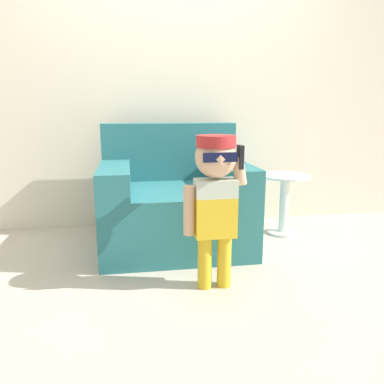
% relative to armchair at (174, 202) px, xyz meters
% --- Properties ---
extents(ground_plane, '(10.00, 10.00, 0.00)m').
position_rel_armchair_xyz_m(ground_plane, '(0.05, -0.15, -0.33)').
color(ground_plane, '#BCB29E').
extents(wall_back, '(10.00, 0.05, 2.60)m').
position_rel_armchair_xyz_m(wall_back, '(0.05, 0.58, 0.97)').
color(wall_back, beige).
rests_on(wall_back, ground_plane).
extents(armchair, '(1.08, 0.92, 0.91)m').
position_rel_armchair_xyz_m(armchair, '(0.00, 0.00, 0.00)').
color(armchair, '#286B70').
rests_on(armchair, ground_plane).
extents(person_child, '(0.36, 0.27, 0.89)m').
position_rel_armchair_xyz_m(person_child, '(0.15, -0.77, 0.26)').
color(person_child, gold).
rests_on(person_child, ground_plane).
extents(side_table, '(0.41, 0.41, 0.50)m').
position_rel_armchair_xyz_m(side_table, '(0.93, 0.09, -0.03)').
color(side_table, white).
rests_on(side_table, ground_plane).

